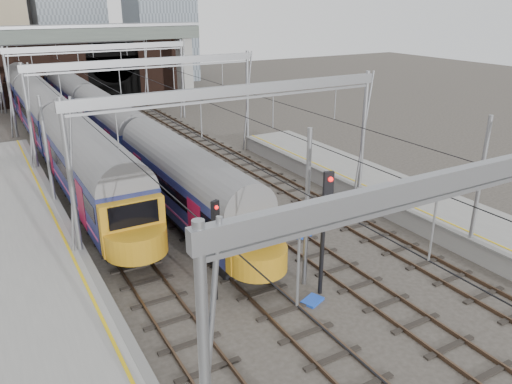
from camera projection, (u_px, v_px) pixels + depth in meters
ground at (332, 306)px, 20.33m from camera, size 160.00×160.00×0.00m
platform_left at (57, 339)px, 17.44m from camera, size 4.32×55.00×1.12m
tracks at (189, 192)px, 32.48m from camera, size 14.40×80.00×0.22m
overhead_line at (150, 77)px, 35.40m from camera, size 16.80×80.00×8.00m
retaining_wall at (82, 64)px, 61.52m from camera, size 28.00×2.75×9.00m
overbridge at (77, 43)px, 55.02m from camera, size 28.00×3.00×9.25m
train_main at (89, 108)px, 45.80m from camera, size 2.69×62.15×4.66m
train_second at (44, 113)px, 43.11m from camera, size 3.01×52.18×5.11m
signal_near_left at (215, 238)px, 19.72m from camera, size 0.36×0.45×4.49m
signal_near_centre at (325, 220)px, 19.97m from camera, size 0.43×0.49×5.51m
equip_cover_a at (243, 254)px, 24.37m from camera, size 1.06×0.84×0.11m
equip_cover_b at (312, 301)px, 20.60m from camera, size 1.06×0.91×0.10m
equip_cover_c at (303, 236)px, 26.22m from camera, size 0.94×0.78×0.09m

